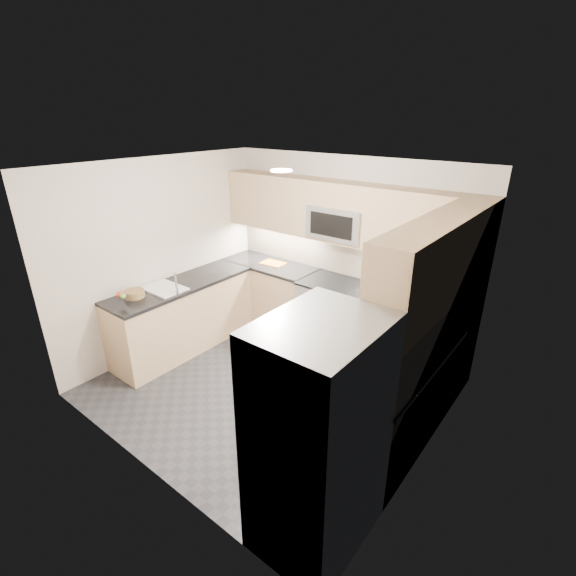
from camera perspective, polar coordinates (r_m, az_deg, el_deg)
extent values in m
cube|color=#27272C|center=(5.04, -2.53, -13.37)|extent=(3.60, 3.20, 0.00)
cube|color=beige|center=(4.09, -3.16, 16.11)|extent=(3.60, 3.20, 0.02)
cube|color=beige|center=(5.64, 7.90, 4.83)|extent=(3.60, 0.02, 2.50)
cube|color=beige|center=(3.51, -20.33, -8.30)|extent=(3.60, 0.02, 2.50)
cube|color=beige|center=(5.69, -16.70, 4.22)|extent=(0.02, 3.20, 2.50)
cube|color=beige|center=(3.62, 19.48, -7.14)|extent=(0.02, 3.20, 2.50)
cube|color=tan|center=(6.29, -2.45, -0.82)|extent=(1.42, 0.60, 0.90)
cube|color=tan|center=(5.28, 15.97, -6.70)|extent=(1.42, 0.60, 0.90)
cube|color=tan|center=(4.25, 14.85, -14.54)|extent=(0.60, 1.70, 0.90)
cube|color=tan|center=(5.76, -14.04, -3.88)|extent=(0.60, 2.00, 0.90)
cube|color=black|center=(6.12, -2.52, 3.21)|extent=(1.42, 0.63, 0.04)
cube|color=black|center=(5.07, 16.54, -2.07)|extent=(1.42, 0.63, 0.04)
cube|color=black|center=(3.99, 15.53, -9.16)|extent=(0.63, 1.70, 0.04)
cube|color=black|center=(5.57, -14.50, 0.44)|extent=(0.63, 2.00, 0.04)
cube|color=tan|center=(5.35, 7.26, 10.25)|extent=(3.60, 0.35, 0.75)
cube|color=tan|center=(3.68, 19.57, 3.21)|extent=(0.35, 1.95, 0.75)
cube|color=#C0AA8B|center=(5.66, 7.85, 4.29)|extent=(3.60, 0.01, 0.51)
cube|color=#C0AA8B|center=(4.03, 21.50, -5.14)|extent=(0.01, 2.30, 0.51)
cube|color=#9EA1A5|center=(5.69, 5.79, -3.59)|extent=(0.76, 0.65, 0.91)
cube|color=black|center=(5.50, 5.97, 0.70)|extent=(0.76, 0.65, 0.03)
cube|color=black|center=(5.44, 3.89, -4.87)|extent=(0.62, 0.02, 0.45)
cylinder|color=#B2B5BA|center=(5.31, 3.85, -2.37)|extent=(0.60, 0.02, 0.02)
cube|color=gray|center=(5.35, 7.05, 8.90)|extent=(0.76, 0.40, 0.40)
cube|color=black|center=(5.18, 5.85, 8.49)|extent=(0.60, 0.01, 0.28)
cube|color=#A3A6AB|center=(3.08, 4.19, -19.74)|extent=(0.70, 0.90, 1.80)
cylinder|color=#B2B5BA|center=(3.11, -3.69, -17.98)|extent=(0.02, 0.02, 1.20)
cylinder|color=#B2B5BA|center=(3.32, 0.58, -14.82)|extent=(0.02, 0.02, 1.20)
cube|color=white|center=(5.46, -16.51, -0.74)|extent=(0.52, 0.38, 0.16)
cylinder|color=silver|center=(5.18, -15.05, 0.56)|extent=(0.03, 0.03, 0.28)
cylinder|color=#6CB94F|center=(4.83, 19.48, -2.52)|extent=(0.34, 0.34, 0.15)
cube|color=orange|center=(6.10, -2.05, 3.41)|extent=(0.36, 0.26, 0.01)
cylinder|color=olive|center=(5.30, -20.26, -0.74)|extent=(0.25, 0.25, 0.09)
sphere|color=#BD3A15|center=(5.14, -22.01, -0.85)|extent=(0.08, 0.08, 0.08)
sphere|color=#56BB50|center=(5.09, -21.62, -1.04)|extent=(0.06, 0.06, 0.06)
cube|color=white|center=(5.40, 3.02, -3.86)|extent=(0.19, 0.03, 0.35)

